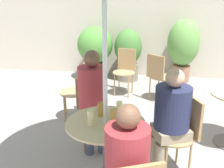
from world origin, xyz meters
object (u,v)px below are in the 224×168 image
object	(u,v)px
bistro_chair_3	(79,87)
seated_person_1	(171,115)
bistro_chair_2	(91,105)
seated_person_2	(93,93)
bistro_chair_1	(182,129)
beer_glass_3	(119,111)
beer_glass_0	(101,109)
beer_glass_1	(91,117)
beer_glass_2	(114,119)
seated_person_0	(126,165)
potted_plant_1	(128,53)
potted_plant_2	(183,46)
bistro_chair_5	(158,73)
potted_plant_0	(95,47)
cafe_table_near	(106,139)
bistro_chair_4	(125,67)

from	to	relation	value
bistro_chair_3	seated_person_1	bearing A→B (deg)	32.68
bistro_chair_2	seated_person_2	bearing A→B (deg)	-90.00
bistro_chair_3	seated_person_2	distance (m)	0.92
bistro_chair_1	beer_glass_3	distance (m)	0.74
beer_glass_0	beer_glass_1	distance (m)	0.20
bistro_chair_3	beer_glass_3	size ratio (longest dim) A/B	4.68
bistro_chair_2	beer_glass_2	bearing A→B (deg)	-87.01
seated_person_0	seated_person_2	bearing A→B (deg)	-90.00
potted_plant_1	bistro_chair_2	bearing A→B (deg)	-94.09
bistro_chair_1	potted_plant_2	distance (m)	3.27
seated_person_1	bistro_chair_5	bearing A→B (deg)	159.63
seated_person_0	potted_plant_1	size ratio (longest dim) A/B	1.04
potted_plant_2	potted_plant_0	bearing A→B (deg)	-176.36
beer_glass_3	beer_glass_0	bearing A→B (deg)	165.93
seated_person_2	potted_plant_0	bearing A→B (deg)	78.96
bistro_chair_2	potted_plant_1	xyz separation A→B (m)	(0.20, 2.74, 0.10)
cafe_table_near	seated_person_1	size ratio (longest dim) A/B	0.65
potted_plant_0	beer_glass_0	bearing A→B (deg)	-76.57
seated_person_1	potted_plant_0	size ratio (longest dim) A/B	0.99
seated_person_1	beer_glass_1	xyz separation A→B (m)	(-0.75, -0.34, 0.08)
beer_glass_1	beer_glass_3	world-z (taller)	beer_glass_3
bistro_chair_1	beer_glass_1	distance (m)	1.01
beer_glass_1	potted_plant_1	size ratio (longest dim) A/B	0.13
potted_plant_1	beer_glass_0	bearing A→B (deg)	-89.03
bistro_chair_3	beer_glass_3	xyz separation A→B (m)	(0.79, -1.35, 0.28)
potted_plant_0	potted_plant_1	bearing A→B (deg)	4.28
cafe_table_near	bistro_chair_1	size ratio (longest dim) A/B	0.89
seated_person_1	seated_person_2	distance (m)	0.97
beer_glass_0	beer_glass_2	world-z (taller)	beer_glass_2
potted_plant_2	beer_glass_0	bearing A→B (deg)	-108.20
bistro_chair_3	bistro_chair_5	distance (m)	1.51
cafe_table_near	bistro_chair_3	size ratio (longest dim) A/B	0.89
bistro_chair_2	potted_plant_0	distance (m)	2.74
bistro_chair_1	bistro_chair_5	bearing A→B (deg)	163.64
seated_person_0	bistro_chair_1	bearing A→B (deg)	-140.59
seated_person_2	potted_plant_0	distance (m)	2.88
beer_glass_1	seated_person_2	bearing A→B (deg)	101.44
bistro_chair_1	beer_glass_2	distance (m)	0.84
seated_person_0	beer_glass_0	xyz separation A→B (m)	(-0.34, 0.76, 0.07)
seated_person_1	beer_glass_0	xyz separation A→B (m)	(-0.70, -0.14, 0.08)
beer_glass_0	potted_plant_1	distance (m)	3.38
bistro_chair_4	beer_glass_0	bearing A→B (deg)	-78.22
bistro_chair_1	seated_person_0	bearing A→B (deg)	-50.59
beer_glass_2	potted_plant_1	world-z (taller)	potted_plant_1
bistro_chair_3	bistro_chair_4	world-z (taller)	same
potted_plant_1	seated_person_2	bearing A→B (deg)	-92.75
seated_person_2	potted_plant_0	world-z (taller)	seated_person_2
cafe_table_near	bistro_chair_4	distance (m)	2.65
seated_person_2	seated_person_0	bearing A→B (deg)	-90.00
bistro_chair_1	beer_glass_0	bearing A→B (deg)	-99.59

